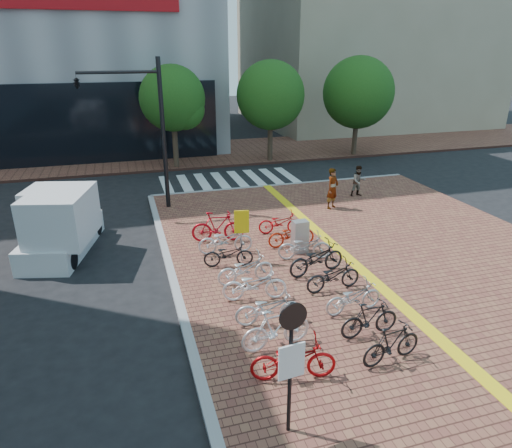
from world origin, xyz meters
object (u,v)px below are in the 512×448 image
object	(u,v)px
pedestrian_a	(333,188)
bike_10	(354,297)
bike_9	(370,319)
utility_box	(300,236)
bike_7	(218,227)
bike_14	(291,234)
box_truck	(59,222)
bike_3	(255,284)
bike_6	(225,240)
bike_12	(316,258)
notice_sign	(291,354)
traffic_light_pole	(125,108)
bike_2	(269,308)
bike_15	(280,223)
bike_5	(228,254)
bike_8	(392,344)
bike_1	(276,328)
yellow_sign	(241,226)
bike_4	(246,269)
bike_13	(304,246)
bike_0	(293,359)
bike_11	(333,276)
pedestrian_b	(359,181)

from	to	relation	value
pedestrian_a	bike_10	bearing A→B (deg)	-140.91
bike_9	utility_box	bearing A→B (deg)	-4.32
bike_7	utility_box	distance (m)	3.11
bike_14	box_truck	bearing A→B (deg)	75.33
bike_3	box_truck	world-z (taller)	box_truck
box_truck	bike_6	bearing A→B (deg)	-20.92
bike_12	box_truck	size ratio (longest dim) A/B	0.44
bike_7	notice_sign	distance (m)	9.40
traffic_light_pole	bike_6	bearing A→B (deg)	-63.40
bike_2	bike_15	xyz separation A→B (m)	(2.38, 5.82, -0.02)
bike_3	bike_5	distance (m)	2.33
utility_box	notice_sign	world-z (taller)	notice_sign
bike_8	utility_box	distance (m)	6.29
bike_1	bike_8	xyz separation A→B (m)	(2.37, -1.26, -0.05)
bike_14	yellow_sign	xyz separation A→B (m)	(-2.05, -0.68, 0.80)
bike_7	bike_14	xyz separation A→B (m)	(2.46, -1.21, -0.12)
bike_4	bike_10	xyz separation A→B (m)	(2.38, -2.45, -0.02)
bike_4	bike_8	world-z (taller)	bike_8
bike_9	bike_14	xyz separation A→B (m)	(0.09, 5.76, -0.02)
bike_2	bike_4	distance (m)	2.33
box_truck	utility_box	bearing A→B (deg)	-18.76
bike_1	pedestrian_a	bearing A→B (deg)	-38.55
bike_1	bike_10	size ratio (longest dim) A/B	1.05
utility_box	traffic_light_pole	size ratio (longest dim) A/B	0.18
bike_2	bike_7	size ratio (longest dim) A/B	0.92
bike_2	bike_10	bearing A→B (deg)	-87.10
pedestrian_a	traffic_light_pole	xyz separation A→B (m)	(-8.56, 2.33, 3.54)
bike_4	bike_13	xyz separation A→B (m)	(2.37, 1.05, 0.00)
bike_3	bike_15	world-z (taller)	bike_3
bike_6	utility_box	world-z (taller)	utility_box
bike_9	bike_5	bearing A→B (deg)	25.13
box_truck	pedestrian_a	bearing A→B (deg)	6.28
bike_1	bike_9	xyz separation A→B (m)	(2.40, -0.20, -0.06)
traffic_light_pole	bike_1	bearing A→B (deg)	-76.18
bike_7	bike_14	bearing A→B (deg)	-106.36
bike_0	bike_5	bearing A→B (deg)	12.02
pedestrian_a	traffic_light_pole	bearing A→B (deg)	135.52
bike_8	utility_box	bearing A→B (deg)	-10.86
bike_1	pedestrian_a	xyz separation A→B (m)	(5.76, 9.02, 0.38)
bike_13	bike_5	bearing A→B (deg)	96.67
pedestrian_a	bike_2	bearing A→B (deg)	-154.33
bike_6	bike_11	world-z (taller)	bike_6
bike_12	notice_sign	xyz separation A→B (m)	(-3.11, -5.85, 1.25)
bike_0	bike_10	size ratio (longest dim) A/B	1.10
yellow_sign	pedestrian_a	bearing A→B (deg)	37.93
bike_12	bike_15	distance (m)	3.53
bike_3	bike_13	world-z (taller)	bike_3
bike_4	pedestrian_b	distance (m)	10.29
bike_12	notice_sign	size ratio (longest dim) A/B	0.71
bike_10	bike_14	size ratio (longest dim) A/B	0.98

